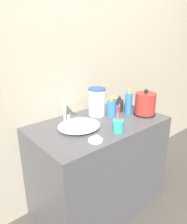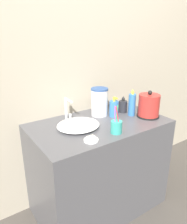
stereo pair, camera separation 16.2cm
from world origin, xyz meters
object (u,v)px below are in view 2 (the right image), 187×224
(lotion_bottle, at_px, (114,109))
(mouthwash_bottle, at_px, (132,104))
(shampoo_bottle, at_px, (123,106))
(toothbrush_cup, at_px, (116,127))
(electric_kettle, at_px, (149,106))
(water_pitcher, at_px, (99,102))
(faucet, at_px, (67,108))

(lotion_bottle, height_order, mouthwash_bottle, mouthwash_bottle)
(lotion_bottle, bearing_deg, mouthwash_bottle, -24.40)
(lotion_bottle, bearing_deg, shampoo_bottle, 14.94)
(shampoo_bottle, height_order, mouthwash_bottle, mouthwash_bottle)
(shampoo_bottle, distance_m, mouthwash_bottle, 0.11)
(toothbrush_cup, bearing_deg, electric_kettle, 12.31)
(electric_kettle, bearing_deg, lotion_bottle, 144.53)
(toothbrush_cup, height_order, water_pitcher, water_pitcher)
(toothbrush_cup, xyz_separation_m, mouthwash_bottle, (0.33, 0.19, 0.05))
(shampoo_bottle, bearing_deg, electric_kettle, -63.08)
(electric_kettle, relative_size, shampoo_bottle, 1.53)
(lotion_bottle, xyz_separation_m, mouthwash_bottle, (0.14, -0.06, 0.03))
(shampoo_bottle, relative_size, mouthwash_bottle, 0.64)
(toothbrush_cup, height_order, lotion_bottle, toothbrush_cup)
(faucet, bearing_deg, lotion_bottle, -22.16)
(electric_kettle, relative_size, toothbrush_cup, 1.10)
(toothbrush_cup, distance_m, water_pitcher, 0.37)
(electric_kettle, bearing_deg, faucet, 152.17)
(lotion_bottle, xyz_separation_m, water_pitcher, (-0.08, 0.09, 0.05))
(electric_kettle, distance_m, mouthwash_bottle, 0.14)
(faucet, relative_size, water_pitcher, 0.79)
(electric_kettle, xyz_separation_m, water_pitcher, (-0.31, 0.26, 0.03))
(toothbrush_cup, relative_size, shampoo_bottle, 1.39)
(faucet, bearing_deg, toothbrush_cup, -67.36)
(electric_kettle, xyz_separation_m, lotion_bottle, (-0.23, 0.17, -0.02))
(faucet, relative_size, mouthwash_bottle, 0.81)
(mouthwash_bottle, bearing_deg, faucet, 157.20)
(toothbrush_cup, bearing_deg, lotion_bottle, 53.88)
(faucet, xyz_separation_m, shampoo_bottle, (0.49, -0.11, -0.04))
(faucet, distance_m, toothbrush_cup, 0.44)
(electric_kettle, xyz_separation_m, toothbrush_cup, (-0.42, -0.09, -0.04))
(lotion_bottle, bearing_deg, faucet, 157.84)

